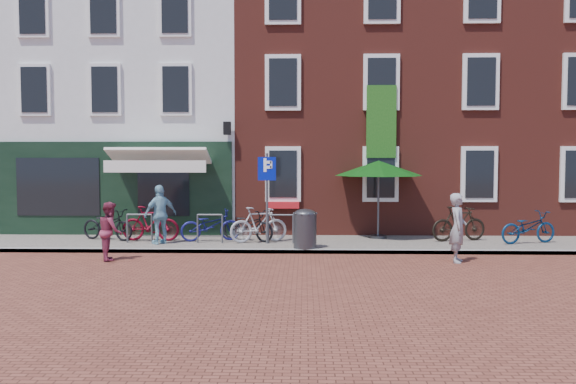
{
  "coord_description": "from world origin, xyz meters",
  "views": [
    {
      "loc": [
        1.18,
        -15.56,
        2.53
      ],
      "look_at": [
        0.72,
        0.51,
        1.59
      ],
      "focal_mm": 37.49,
      "sensor_mm": 36.0,
      "label": 1
    }
  ],
  "objects_px": {
    "litter_bin": "(305,227)",
    "bicycle_1": "(150,224)",
    "parasol": "(379,165)",
    "boy": "(110,231)",
    "woman": "(458,228)",
    "bicycle_3": "(259,225)",
    "bicycle_6": "(528,227)",
    "bicycle_5": "(459,224)",
    "cafe_person": "(160,214)",
    "bicycle_2": "(211,225)",
    "bicycle_0": "(108,225)",
    "bicycle_4": "(248,225)",
    "parking_sign": "(267,183)"
  },
  "relations": [
    {
      "from": "cafe_person",
      "to": "bicycle_0",
      "type": "xyz_separation_m",
      "value": [
        -1.72,
        0.71,
        -0.37
      ]
    },
    {
      "from": "bicycle_3",
      "to": "bicycle_4",
      "type": "xyz_separation_m",
      "value": [
        -0.33,
        0.3,
        -0.05
      ]
    },
    {
      "from": "bicycle_3",
      "to": "bicycle_1",
      "type": "bearing_deg",
      "value": 65.12
    },
    {
      "from": "bicycle_2",
      "to": "bicycle_5",
      "type": "relative_size",
      "value": 1.03
    },
    {
      "from": "bicycle_6",
      "to": "bicycle_5",
      "type": "bearing_deg",
      "value": 59.3
    },
    {
      "from": "parasol",
      "to": "boy",
      "type": "height_order",
      "value": "parasol"
    },
    {
      "from": "litter_bin",
      "to": "bicycle_4",
      "type": "relative_size",
      "value": 0.64
    },
    {
      "from": "parking_sign",
      "to": "boy",
      "type": "bearing_deg",
      "value": -148.93
    },
    {
      "from": "woman",
      "to": "bicycle_6",
      "type": "distance_m",
      "value": 3.64
    },
    {
      "from": "cafe_person",
      "to": "bicycle_6",
      "type": "xyz_separation_m",
      "value": [
        10.29,
        0.37,
        -0.37
      ]
    },
    {
      "from": "woman",
      "to": "bicycle_1",
      "type": "xyz_separation_m",
      "value": [
        -8.12,
        2.74,
        -0.23
      ]
    },
    {
      "from": "woman",
      "to": "cafe_person",
      "type": "bearing_deg",
      "value": 89.4
    },
    {
      "from": "cafe_person",
      "to": "bicycle_2",
      "type": "distance_m",
      "value": 1.49
    },
    {
      "from": "bicycle_0",
      "to": "bicycle_4",
      "type": "height_order",
      "value": "same"
    },
    {
      "from": "cafe_person",
      "to": "parasol",
      "type": "bearing_deg",
      "value": 151.33
    },
    {
      "from": "cafe_person",
      "to": "bicycle_3",
      "type": "relative_size",
      "value": 0.98
    },
    {
      "from": "woman",
      "to": "bicycle_0",
      "type": "relative_size",
      "value": 0.96
    },
    {
      "from": "woman",
      "to": "bicycle_6",
      "type": "xyz_separation_m",
      "value": [
        2.6,
        2.53,
        -0.28
      ]
    },
    {
      "from": "boy",
      "to": "bicycle_6",
      "type": "height_order",
      "value": "boy"
    },
    {
      "from": "cafe_person",
      "to": "bicycle_5",
      "type": "xyz_separation_m",
      "value": [
        8.47,
        0.79,
        -0.32
      ]
    },
    {
      "from": "bicycle_0",
      "to": "boy",
      "type": "bearing_deg",
      "value": -140.09
    },
    {
      "from": "bicycle_5",
      "to": "bicycle_2",
      "type": "bearing_deg",
      "value": 75.69
    },
    {
      "from": "bicycle_5",
      "to": "litter_bin",
      "type": "bearing_deg",
      "value": 92.99
    },
    {
      "from": "litter_bin",
      "to": "bicycle_4",
      "type": "height_order",
      "value": "litter_bin"
    },
    {
      "from": "bicycle_3",
      "to": "bicycle_5",
      "type": "distance_m",
      "value": 5.77
    },
    {
      "from": "woman",
      "to": "parking_sign",
      "type": "bearing_deg",
      "value": 79.01
    },
    {
      "from": "parasol",
      "to": "bicycle_1",
      "type": "distance_m",
      "value": 6.91
    },
    {
      "from": "cafe_person",
      "to": "bicycle_1",
      "type": "height_order",
      "value": "cafe_person"
    },
    {
      "from": "woman",
      "to": "bicycle_4",
      "type": "xyz_separation_m",
      "value": [
        -5.31,
        2.83,
        -0.28
      ]
    },
    {
      "from": "bicycle_5",
      "to": "bicycle_3",
      "type": "bearing_deg",
      "value": 78.54
    },
    {
      "from": "woman",
      "to": "boy",
      "type": "relative_size",
      "value": 1.16
    },
    {
      "from": "bicycle_5",
      "to": "bicycle_1",
      "type": "bearing_deg",
      "value": 75.74
    },
    {
      "from": "litter_bin",
      "to": "bicycle_1",
      "type": "distance_m",
      "value": 4.65
    },
    {
      "from": "parking_sign",
      "to": "woman",
      "type": "xyz_separation_m",
      "value": [
        4.72,
        -2.31,
        -0.96
      ]
    },
    {
      "from": "bicycle_3",
      "to": "bicycle_4",
      "type": "bearing_deg",
      "value": 27.05
    },
    {
      "from": "bicycle_3",
      "to": "cafe_person",
      "type": "bearing_deg",
      "value": 76.71
    },
    {
      "from": "parking_sign",
      "to": "bicycle_2",
      "type": "height_order",
      "value": "parking_sign"
    },
    {
      "from": "bicycle_6",
      "to": "woman",
      "type": "bearing_deg",
      "value": 116.41
    },
    {
      "from": "litter_bin",
      "to": "bicycle_0",
      "type": "bearing_deg",
      "value": 166.23
    },
    {
      "from": "bicycle_5",
      "to": "bicycle_6",
      "type": "height_order",
      "value": "bicycle_5"
    },
    {
      "from": "parasol",
      "to": "bicycle_2",
      "type": "height_order",
      "value": "parasol"
    },
    {
      "from": "parasol",
      "to": "woman",
      "type": "relative_size",
      "value": 1.57
    },
    {
      "from": "boy",
      "to": "bicycle_2",
      "type": "xyz_separation_m",
      "value": [
        2.04,
        2.71,
        -0.16
      ]
    },
    {
      "from": "litter_bin",
      "to": "bicycle_4",
      "type": "bearing_deg",
      "value": 140.3
    },
    {
      "from": "bicycle_4",
      "to": "parasol",
      "type": "bearing_deg",
      "value": -50.22
    },
    {
      "from": "litter_bin",
      "to": "bicycle_0",
      "type": "height_order",
      "value": "litter_bin"
    },
    {
      "from": "woman",
      "to": "bicycle_6",
      "type": "relative_size",
      "value": 0.96
    },
    {
      "from": "boy",
      "to": "bicycle_3",
      "type": "relative_size",
      "value": 0.85
    },
    {
      "from": "parasol",
      "to": "boy",
      "type": "bearing_deg",
      "value": -153.43
    },
    {
      "from": "cafe_person",
      "to": "parking_sign",
      "type": "bearing_deg",
      "value": 141.58
    }
  ]
}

